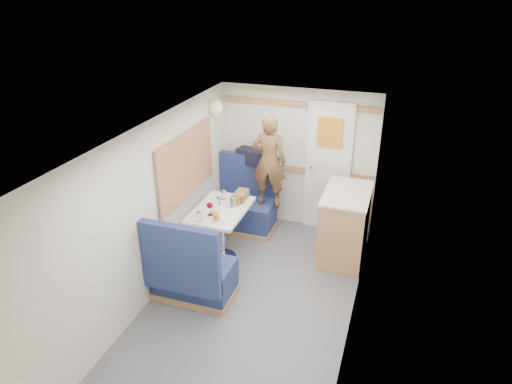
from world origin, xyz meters
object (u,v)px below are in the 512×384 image
(dinette_table, at_px, (221,220))
(beer_glass, at_px, (238,201))
(galley_counter, at_px, (344,224))
(tumbler_right, at_px, (233,202))
(dome_light, at_px, (215,107))
(tumbler_left, at_px, (199,217))
(pepper_grinder, at_px, (218,201))
(person, at_px, (269,161))
(bench_near, at_px, (192,276))
(cheese_block, at_px, (215,212))
(tumbler_mid, at_px, (224,195))
(bench_far, at_px, (244,208))
(duffel_bag, at_px, (253,157))
(wine_glass, at_px, (210,206))
(bread_loaf, at_px, (241,196))
(tray, at_px, (226,216))
(salt_grinder, at_px, (217,203))
(orange_fruit, at_px, (217,217))

(dinette_table, height_order, beer_glass, beer_glass)
(dinette_table, relative_size, galley_counter, 1.00)
(galley_counter, distance_m, tumbler_right, 1.45)
(dome_light, xyz_separation_m, tumbler_left, (0.28, -1.23, -0.97))
(dinette_table, bearing_deg, pepper_grinder, 126.20)
(galley_counter, height_order, person, person)
(person, xyz_separation_m, tumbler_left, (-0.48, -1.21, -0.30))
(bench_near, xyz_separation_m, pepper_grinder, (-0.06, 0.95, 0.47))
(dinette_table, bearing_deg, cheese_block, -92.37)
(tumbler_left, height_order, tumbler_mid, tumbler_left)
(person, xyz_separation_m, tumbler_right, (-0.24, -0.72, -0.30))
(bench_far, bearing_deg, duffel_bag, 80.24)
(tumbler_right, bearing_deg, person, 71.24)
(dome_light, xyz_separation_m, cheese_block, (0.38, -1.01, -0.99))
(wine_glass, bearing_deg, tumbler_mid, 91.63)
(cheese_block, distance_m, tumbler_right, 0.31)
(cheese_block, bearing_deg, person, 69.42)
(bench_near, bearing_deg, person, 77.79)
(dome_light, distance_m, cheese_block, 1.47)
(galley_counter, relative_size, person, 0.73)
(beer_glass, relative_size, bread_loaf, 0.39)
(bench_far, xyz_separation_m, wine_glass, (-0.05, -1.06, 0.54))
(galley_counter, bearing_deg, bread_loaf, -170.17)
(duffel_bag, xyz_separation_m, pepper_grinder, (-0.11, -1.03, -0.23))
(bench_near, relative_size, cheese_block, 10.17)
(wine_glass, height_order, beer_glass, wine_glass)
(dinette_table, xyz_separation_m, tray, (0.15, -0.17, 0.16))
(bench_far, bearing_deg, salt_grinder, -93.98)
(orange_fruit, height_order, bread_loaf, bread_loaf)
(dinette_table, bearing_deg, tumbler_mid, 103.63)
(galley_counter, xyz_separation_m, tumbler_left, (-1.58, -0.92, 0.31))
(orange_fruit, height_order, tumbler_right, tumbler_right)
(wine_glass, xyz_separation_m, tumbler_mid, (-0.01, 0.46, -0.06))
(tray, xyz_separation_m, cheese_block, (-0.15, 0.01, 0.03))
(tumbler_right, relative_size, bread_loaf, 0.46)
(dinette_table, relative_size, beer_glass, 9.11)
(duffel_bag, bearing_deg, bench_far, -87.02)
(tumbler_mid, bearing_deg, bench_far, 83.81)
(bench_near, relative_size, wine_glass, 6.25)
(tumbler_left, xyz_separation_m, bread_loaf, (0.26, 0.70, -0.01))
(dinette_table, relative_size, tumbler_left, 7.67)
(bench_near, bearing_deg, salt_grinder, 93.60)
(bread_loaf, bearing_deg, galley_counter, 9.83)
(tray, distance_m, orange_fruit, 0.16)
(tumbler_mid, bearing_deg, wine_glass, -88.37)
(person, height_order, wine_glass, person)
(tumbler_mid, distance_m, tumbler_right, 0.24)
(tumbler_mid, bearing_deg, bread_loaf, 14.13)
(dome_light, distance_m, tray, 1.54)
(tumbler_left, xyz_separation_m, salt_grinder, (0.05, 0.42, -0.01))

